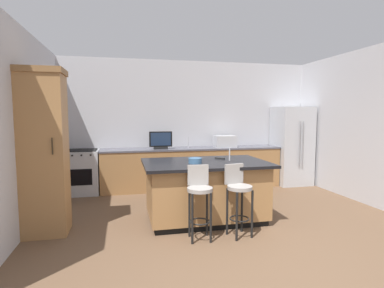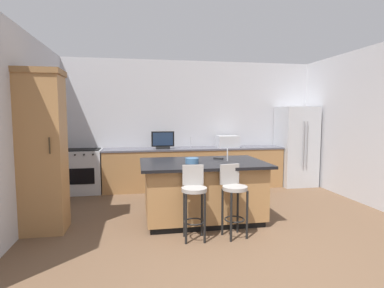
% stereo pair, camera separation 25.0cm
% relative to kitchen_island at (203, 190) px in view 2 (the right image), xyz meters
% --- Properties ---
extents(ground_plane, '(16.84, 16.84, 0.00)m').
position_rel_kitchen_island_xyz_m(ground_plane, '(0.27, -1.72, -0.48)').
color(ground_plane, brown).
extents(wall_back, '(6.30, 0.12, 2.92)m').
position_rel_kitchen_island_xyz_m(wall_back, '(0.27, 2.49, 0.98)').
color(wall_back, '#BCBCC1').
rests_on(wall_back, ground_plane).
extents(wall_left, '(0.12, 4.61, 2.92)m').
position_rel_kitchen_island_xyz_m(wall_left, '(-2.68, 0.39, 0.98)').
color(wall_left, '#BCBCC1').
rests_on(wall_left, ground_plane).
extents(wall_right, '(0.12, 4.61, 2.92)m').
position_rel_kitchen_island_xyz_m(wall_right, '(3.22, 0.39, 0.98)').
color(wall_right, '#BCBCC1').
rests_on(wall_right, ground_plane).
extents(counter_back, '(4.06, 0.62, 0.92)m').
position_rel_kitchen_island_xyz_m(counter_back, '(0.27, 2.11, -0.01)').
color(counter_back, '#9E7042').
rests_on(counter_back, ground_plane).
extents(kitchen_island, '(1.95, 1.26, 0.94)m').
position_rel_kitchen_island_xyz_m(kitchen_island, '(0.00, 0.00, 0.00)').
color(kitchen_island, black).
rests_on(kitchen_island, ground_plane).
extents(refrigerator, '(0.80, 0.80, 1.85)m').
position_rel_kitchen_island_xyz_m(refrigerator, '(2.71, 2.03, 0.45)').
color(refrigerator, '#B7BABF').
rests_on(refrigerator, ground_plane).
extents(range_oven, '(0.80, 0.63, 0.94)m').
position_rel_kitchen_island_xyz_m(range_oven, '(-2.17, 2.11, -0.01)').
color(range_oven, '#B7BABF').
rests_on(range_oven, ground_plane).
extents(cabinet_tower, '(0.66, 0.56, 2.30)m').
position_rel_kitchen_island_xyz_m(cabinet_tower, '(-2.36, -0.08, 0.72)').
color(cabinet_tower, '#9E7042').
rests_on(cabinet_tower, ground_plane).
extents(microwave, '(0.48, 0.36, 0.27)m').
position_rel_kitchen_island_xyz_m(microwave, '(1.04, 2.11, 0.58)').
color(microwave, '#B7BABF').
rests_on(microwave, counter_back).
extents(tv_monitor, '(0.50, 0.16, 0.38)m').
position_rel_kitchen_island_xyz_m(tv_monitor, '(-0.46, 2.06, 0.62)').
color(tv_monitor, black).
rests_on(tv_monitor, counter_back).
extents(sink_faucet_back, '(0.02, 0.02, 0.24)m').
position_rel_kitchen_island_xyz_m(sink_faucet_back, '(0.19, 2.21, 0.57)').
color(sink_faucet_back, '#B2B2B7').
rests_on(sink_faucet_back, counter_back).
extents(sink_faucet_island, '(0.02, 0.02, 0.22)m').
position_rel_kitchen_island_xyz_m(sink_faucet_island, '(0.40, 0.00, 0.57)').
color(sink_faucet_island, '#B2B2B7').
rests_on(sink_faucet_island, kitchen_island).
extents(bar_stool_left, '(0.34, 0.35, 0.99)m').
position_rel_kitchen_island_xyz_m(bar_stool_left, '(-0.28, -0.74, 0.12)').
color(bar_stool_left, gray).
rests_on(bar_stool_left, ground_plane).
extents(bar_stool_right, '(0.35, 0.36, 0.99)m').
position_rel_kitchen_island_xyz_m(bar_stool_right, '(0.27, -0.74, 0.12)').
color(bar_stool_right, gray).
rests_on(bar_stool_right, ground_plane).
extents(fruit_bowl, '(0.20, 0.20, 0.08)m').
position_rel_kitchen_island_xyz_m(fruit_bowl, '(-0.20, -0.13, 0.50)').
color(fruit_bowl, '#3F668C').
rests_on(fruit_bowl, kitchen_island).
extents(tv_remote, '(0.15, 0.15, 0.02)m').
position_rel_kitchen_island_xyz_m(tv_remote, '(0.32, 0.25, 0.47)').
color(tv_remote, black).
rests_on(tv_remote, kitchen_island).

